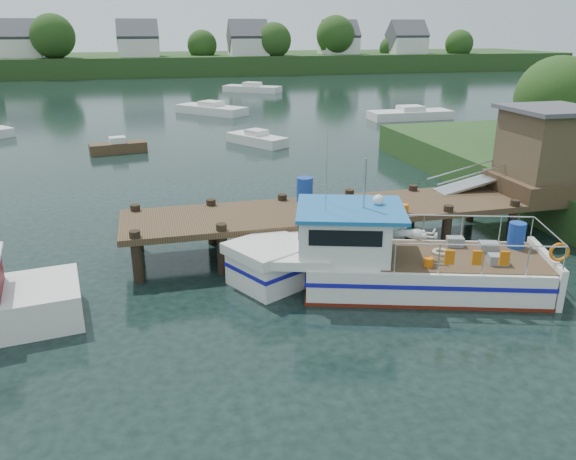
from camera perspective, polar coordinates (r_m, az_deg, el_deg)
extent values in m
plane|color=black|center=(19.11, 1.81, -1.94)|extent=(160.00, 160.00, 0.00)
cylinder|color=#332114|center=(30.34, 24.98, 7.44)|extent=(0.50, 0.50, 3.05)
sphere|color=#254417|center=(29.99, 25.67, 11.98)|extent=(3.90, 3.90, 3.90)
cube|color=#26441B|center=(101.32, -11.85, 16.23)|extent=(140.00, 24.00, 3.00)
cylinder|color=#332114|center=(92.95, -22.49, 15.53)|extent=(0.60, 0.60, 4.80)
sphere|color=#254417|center=(92.84, -22.79, 17.70)|extent=(6.34, 6.34, 6.34)
cylinder|color=#332114|center=(94.22, -15.41, 15.78)|extent=(0.60, 0.60, 3.00)
sphere|color=#254417|center=(94.11, -15.53, 17.12)|extent=(3.96, 3.96, 3.96)
cylinder|color=#332114|center=(96.70, -8.63, 16.50)|extent=(0.60, 0.60, 3.60)
sphere|color=#254417|center=(96.59, -8.71, 18.08)|extent=(4.75, 4.75, 4.75)
cylinder|color=#332114|center=(94.53, -1.44, 16.82)|extent=(0.60, 0.60, 4.20)
sphere|color=#254417|center=(94.41, -1.45, 18.70)|extent=(5.54, 5.54, 5.54)
cylinder|color=#332114|center=(99.43, 4.77, 17.08)|extent=(0.60, 0.60, 4.80)
sphere|color=#254417|center=(99.32, 4.83, 19.13)|extent=(6.34, 6.34, 6.34)
cylinder|color=#332114|center=(105.35, 10.31, 16.51)|extent=(0.60, 0.60, 3.00)
sphere|color=#254417|center=(105.26, 10.39, 17.71)|extent=(3.96, 3.96, 3.96)
cylinder|color=#332114|center=(106.81, 16.85, 16.21)|extent=(0.60, 0.60, 3.60)
sphere|color=#254417|center=(106.71, 17.00, 17.63)|extent=(4.75, 4.75, 4.75)
cube|color=silver|center=(96.61, -25.43, 16.21)|extent=(6.00, 5.00, 3.00)
cube|color=#47474C|center=(96.57, -25.61, 17.32)|extent=(6.20, 5.09, 5.09)
cube|color=silver|center=(94.10, -14.91, 17.34)|extent=(6.00, 5.00, 3.00)
cube|color=#47474C|center=(94.05, -15.02, 18.50)|extent=(6.20, 5.09, 5.09)
cube|color=silver|center=(94.62, -4.07, 17.93)|extent=(6.00, 5.00, 3.00)
cube|color=#47474C|center=(94.58, -4.10, 19.08)|extent=(6.20, 5.09, 5.09)
cube|color=silver|center=(100.63, 5.18, 18.02)|extent=(6.00, 5.00, 3.00)
cube|color=#47474C|center=(100.59, 5.21, 19.10)|extent=(6.20, 5.09, 5.09)
cube|color=silver|center=(104.27, 11.92, 17.75)|extent=(6.00, 5.00, 3.00)
cube|color=#47474C|center=(104.23, 12.00, 18.79)|extent=(6.20, 5.09, 5.09)
cube|color=#473421|center=(19.29, 7.58, 2.21)|extent=(16.00, 3.00, 0.20)
cylinder|color=black|center=(17.02, -15.05, -3.10)|extent=(0.32, 0.32, 1.90)
cylinder|color=black|center=(19.45, -15.05, -0.19)|extent=(0.32, 0.32, 1.90)
cylinder|color=black|center=(17.12, -6.67, -2.38)|extent=(0.32, 0.32, 1.90)
cylinder|color=black|center=(19.54, -7.72, 0.42)|extent=(0.32, 0.32, 1.90)
cylinder|color=black|center=(17.58, 1.42, -1.64)|extent=(0.32, 0.32, 1.90)
cylinder|color=black|center=(19.94, -0.58, 1.01)|extent=(0.32, 0.32, 1.90)
cylinder|color=black|center=(18.37, 8.96, -0.92)|extent=(0.32, 0.32, 1.90)
cylinder|color=black|center=(20.64, 6.18, 1.55)|extent=(0.32, 0.32, 1.90)
cylinder|color=black|center=(19.45, 15.76, -0.26)|extent=(0.32, 0.32, 1.90)
cylinder|color=black|center=(21.61, 12.42, 2.04)|extent=(0.32, 0.32, 1.90)
cylinder|color=black|center=(20.78, 21.77, 0.33)|extent=(0.32, 0.32, 1.90)
cylinder|color=black|center=(22.81, 18.07, 2.45)|extent=(0.32, 0.32, 1.90)
cylinder|color=black|center=(22.31, 27.01, 0.84)|extent=(0.32, 0.32, 1.90)
cylinder|color=black|center=(24.21, 23.12, 2.80)|extent=(0.32, 0.32, 1.90)
cube|color=#473421|center=(22.66, 24.38, 4.31)|extent=(3.20, 3.00, 0.60)
cube|color=#4D3D2B|center=(22.37, 24.88, 7.76)|extent=(2.60, 2.60, 2.40)
cube|color=#47474C|center=(22.18, 25.37, 11.03)|extent=(3.00, 3.00, 0.15)
cube|color=#A5A8AD|center=(22.06, 18.22, 4.58)|extent=(3.34, 0.90, 0.79)
cylinder|color=silver|center=(21.62, 18.91, 5.57)|extent=(3.34, 0.05, 0.76)
cylinder|color=silver|center=(22.27, 17.82, 6.09)|extent=(3.34, 0.05, 0.76)
cube|color=slate|center=(17.98, 5.80, 1.83)|extent=(0.60, 0.40, 0.30)
cube|color=slate|center=(18.51, 8.51, 2.24)|extent=(0.60, 0.40, 0.30)
cylinder|color=#D1600C|center=(18.65, 11.70, 2.15)|extent=(0.30, 0.30, 0.28)
cylinder|color=#163997|center=(19.39, 1.70, 4.13)|extent=(0.56, 0.56, 0.85)
cube|color=silver|center=(16.54, 13.42, -4.19)|extent=(7.03, 4.46, 1.00)
cube|color=silver|center=(16.33, -1.86, -3.95)|extent=(2.50, 2.50, 1.00)
cube|color=silver|center=(16.08, -1.88, -1.89)|extent=(2.77, 2.71, 0.31)
cube|color=silver|center=(16.04, 1.23, -2.04)|extent=(2.41, 2.90, 0.26)
cube|color=#151396|center=(16.49, 13.46, -3.79)|extent=(7.12, 4.52, 0.12)
cube|color=#151396|center=(16.28, -1.86, -3.54)|extent=(2.54, 2.54, 0.12)
cube|color=#5E190D|center=(16.73, 13.30, -5.63)|extent=(7.12, 4.51, 0.12)
cube|color=#473421|center=(16.57, 17.13, -2.59)|extent=(5.20, 3.66, 0.03)
cube|color=silver|center=(17.45, 24.54, -3.92)|extent=(0.95, 2.55, 1.18)
cube|color=silver|center=(15.85, 5.66, -0.28)|extent=(3.01, 2.90, 1.31)
cube|color=black|center=(14.69, 5.85, -0.85)|extent=(1.84, 0.61, 0.44)
cube|color=black|center=(16.85, 5.55, 1.89)|extent=(1.84, 0.61, 0.44)
cube|color=black|center=(15.76, 1.22, 0.70)|extent=(0.50, 1.51, 0.44)
cube|color=#1B63A7|center=(15.64, 6.39, 2.11)|extent=(3.59, 3.31, 0.10)
cylinder|color=silver|center=(15.45, 7.79, 4.70)|extent=(0.09, 0.09, 1.40)
cylinder|color=silver|center=(14.89, 3.93, 5.66)|extent=(0.03, 0.03, 2.10)
cylinder|color=silver|center=(15.74, 3.91, 6.43)|extent=(0.03, 0.03, 2.10)
sphere|color=silver|center=(15.98, 9.17, 3.03)|extent=(0.39, 0.39, 0.31)
cylinder|color=silver|center=(15.23, 18.93, -1.46)|extent=(4.18, 1.35, 0.04)
cylinder|color=silver|center=(17.42, 16.94, 1.41)|extent=(4.18, 1.35, 0.04)
cylinder|color=silver|center=(17.02, 25.07, -0.08)|extent=(0.76, 2.30, 0.04)
cylinder|color=silver|center=(14.94, 10.82, -2.83)|extent=(0.05, 0.05, 0.83)
cylinder|color=silver|center=(17.17, 9.86, 0.27)|extent=(0.05, 0.05, 0.83)
cylinder|color=silver|center=(15.14, 15.09, -2.87)|extent=(0.05, 0.05, 0.83)
cylinder|color=silver|center=(17.34, 13.58, 0.19)|extent=(0.05, 0.05, 0.83)
cylinder|color=silver|center=(15.41, 19.22, -2.90)|extent=(0.05, 0.05, 0.83)
cylinder|color=silver|center=(17.58, 17.22, 0.12)|extent=(0.05, 0.05, 0.83)
cylinder|color=silver|center=(15.77, 23.19, -2.92)|extent=(0.05, 0.05, 0.83)
cylinder|color=silver|center=(17.90, 20.74, 0.04)|extent=(0.05, 0.05, 0.83)
cylinder|color=silver|center=(16.10, 26.26, -2.92)|extent=(0.05, 0.05, 0.83)
cylinder|color=silver|center=(18.19, 23.50, -0.01)|extent=(0.05, 0.05, 0.83)
cube|color=slate|center=(16.29, 20.58, -2.83)|extent=(0.60, 0.49, 0.28)
cube|color=slate|center=(17.14, 19.69, -1.60)|extent=(0.60, 0.49, 0.28)
cube|color=slate|center=(17.23, 16.60, -1.14)|extent=(0.56, 0.46, 0.28)
cylinder|color=#163997|center=(17.64, 22.20, -0.51)|extent=(0.61, 0.61, 0.77)
cylinder|color=#D1600C|center=(15.58, 14.08, -3.21)|extent=(0.33, 0.33, 0.26)
torus|color=#BFB28C|center=(16.59, 15.26, -2.18)|extent=(0.61, 0.61, 0.10)
torus|color=#D1600C|center=(16.54, 25.85, -2.04)|extent=(0.54, 0.25, 0.54)
cube|color=#D1600C|center=(15.15, 16.09, -2.68)|extent=(0.26, 0.16, 0.39)
cube|color=#D1600C|center=(15.32, 18.64, -2.70)|extent=(0.26, 0.16, 0.39)
cube|color=#D1600C|center=(15.53, 21.13, -2.71)|extent=(0.26, 0.16, 0.39)
imported|color=silver|center=(15.75, 12.07, -0.34)|extent=(0.52, 0.64, 1.54)
cube|color=#473421|center=(35.56, -16.87, 8.00)|extent=(3.43, 1.68, 0.61)
cube|color=silver|center=(35.47, -16.94, 8.73)|extent=(1.04, 0.94, 0.39)
cube|color=silver|center=(67.68, -3.66, 14.10)|extent=(6.72, 5.72, 0.72)
cube|color=silver|center=(67.63, -3.67, 14.56)|extent=(2.45, 2.38, 0.46)
cube|color=silver|center=(36.59, -3.21, 9.13)|extent=(3.58, 4.45, 0.61)
cube|color=silver|center=(36.50, -3.22, 9.84)|extent=(1.53, 1.58, 0.39)
cube|color=silver|center=(48.19, 12.30, 11.36)|extent=(6.84, 2.38, 0.68)
cube|color=silver|center=(48.12, 12.35, 11.97)|extent=(1.92, 1.65, 0.44)
cube|color=silver|center=(50.44, -7.79, 12.00)|extent=(6.02, 6.29, 0.70)
cube|color=silver|center=(50.38, -7.81, 12.59)|extent=(2.38, 2.40, 0.45)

